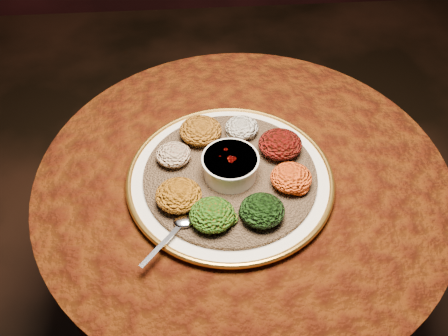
{
  "coord_description": "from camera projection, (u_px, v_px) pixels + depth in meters",
  "views": [
    {
      "loc": [
        -0.1,
        -0.75,
        1.6
      ],
      "look_at": [
        -0.04,
        0.0,
        0.76
      ],
      "focal_mm": 40.0,
      "sensor_mm": 36.0,
      "label": 1
    }
  ],
  "objects": [
    {
      "name": "portion_kik",
      "position": [
        179.0,
        195.0,
        1.04
      ],
      "size": [
        0.1,
        0.09,
        0.05
      ],
      "primitive_type": "ellipsoid",
      "color": "#A85C0E",
      "rests_on": "injera"
    },
    {
      "name": "portion_tikil",
      "position": [
        291.0,
        178.0,
        1.08
      ],
      "size": [
        0.09,
        0.09,
        0.04
      ],
      "primitive_type": "ellipsoid",
      "color": "#A6580D",
      "rests_on": "injera"
    },
    {
      "name": "stew_bowl",
      "position": [
        230.0,
        165.0,
        1.09
      ],
      "size": [
        0.13,
        0.13,
        0.05
      ],
      "color": "white",
      "rests_on": "injera"
    },
    {
      "name": "portion_shiro",
      "position": [
        201.0,
        130.0,
        1.18
      ],
      "size": [
        0.1,
        0.1,
        0.05
      ],
      "primitive_type": "ellipsoid",
      "color": "#9D5612",
      "rests_on": "injera"
    },
    {
      "name": "portion_kitfo",
      "position": [
        280.0,
        144.0,
        1.14
      ],
      "size": [
        0.1,
        0.1,
        0.05
      ],
      "primitive_type": "ellipsoid",
      "color": "black",
      "rests_on": "injera"
    },
    {
      "name": "platter",
      "position": [
        230.0,
        179.0,
        1.13
      ],
      "size": [
        0.5,
        0.5,
        0.02
      ],
      "rotation": [
        0.0,
        0.0,
        0.12
      ],
      "color": "white",
      "rests_on": "table"
    },
    {
      "name": "injera",
      "position": [
        230.0,
        176.0,
        1.12
      ],
      "size": [
        0.44,
        0.44,
        0.01
      ],
      "primitive_type": "cylinder",
      "rotation": [
        0.0,
        0.0,
        0.13
      ],
      "color": "brown",
      "rests_on": "platter"
    },
    {
      "name": "portion_gomen",
      "position": [
        262.0,
        210.0,
        1.02
      ],
      "size": [
        0.09,
        0.09,
        0.05
      ],
      "primitive_type": "ellipsoid",
      "color": "black",
      "rests_on": "injera"
    },
    {
      "name": "portion_ayib",
      "position": [
        242.0,
        127.0,
        1.19
      ],
      "size": [
        0.08,
        0.08,
        0.04
      ],
      "primitive_type": "ellipsoid",
      "color": "silver",
      "rests_on": "injera"
    },
    {
      "name": "portion_mixveg",
      "position": [
        212.0,
        215.0,
        1.01
      ],
      "size": [
        0.09,
        0.09,
        0.05
      ],
      "primitive_type": "ellipsoid",
      "color": "#9F430A",
      "rests_on": "injera"
    },
    {
      "name": "table",
      "position": [
        241.0,
        221.0,
        1.28
      ],
      "size": [
        0.96,
        0.96,
        0.73
      ],
      "color": "black",
      "rests_on": "ground"
    },
    {
      "name": "portion_timatim",
      "position": [
        173.0,
        155.0,
        1.13
      ],
      "size": [
        0.08,
        0.08,
        0.04
      ],
      "primitive_type": "ellipsoid",
      "color": "maroon",
      "rests_on": "injera"
    },
    {
      "name": "spoon",
      "position": [
        180.0,
        225.0,
        1.02
      ],
      "size": [
        0.11,
        0.12,
        0.01
      ],
      "rotation": [
        0.0,
        0.0,
        -2.27
      ],
      "color": "silver",
      "rests_on": "injera"
    }
  ]
}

